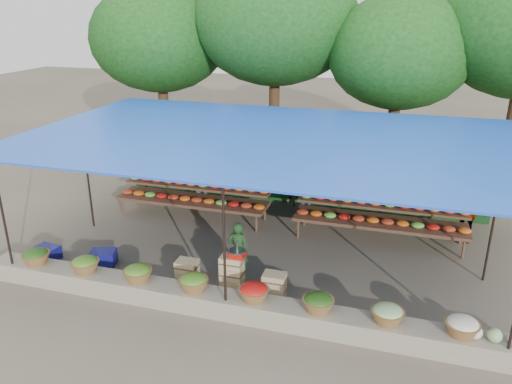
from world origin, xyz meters
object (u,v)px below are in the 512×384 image
(blue_crate_back, at_px, (103,257))
(crate_counter, at_px, (231,276))
(blue_crate_front, at_px, (48,253))
(vendor_seated, at_px, (238,250))
(weighing_scale, at_px, (237,253))

(blue_crate_back, bearing_deg, crate_counter, -20.35)
(blue_crate_front, xyz_separation_m, blue_crate_back, (1.37, 0.17, 0.01))
(blue_crate_front, distance_m, blue_crate_back, 1.38)
(vendor_seated, bearing_deg, blue_crate_back, 9.33)
(weighing_scale, bearing_deg, crate_counter, 180.00)
(vendor_seated, bearing_deg, blue_crate_front, 9.50)
(blue_crate_front, relative_size, blue_crate_back, 0.96)
(crate_counter, xyz_separation_m, vendor_seated, (-0.01, 0.53, 0.33))
(weighing_scale, bearing_deg, blue_crate_back, 176.89)
(weighing_scale, bearing_deg, blue_crate_front, 179.85)
(blue_crate_back, bearing_deg, blue_crate_front, 169.83)
(crate_counter, distance_m, blue_crate_front, 4.50)
(crate_counter, height_order, weighing_scale, weighing_scale)
(weighing_scale, relative_size, blue_crate_front, 0.67)
(crate_counter, relative_size, blue_crate_back, 4.28)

